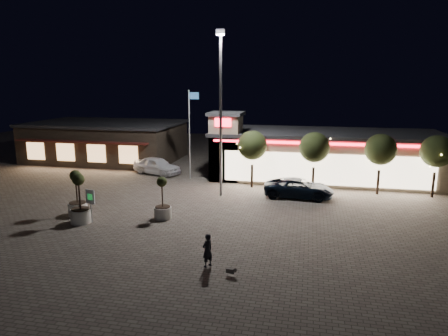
% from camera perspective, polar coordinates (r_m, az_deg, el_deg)
% --- Properties ---
extents(ground, '(90.00, 90.00, 0.00)m').
position_cam_1_polar(ground, '(24.50, -9.23, -8.66)').
color(ground, '#665D52').
rests_on(ground, ground).
extents(retail_building, '(20.40, 8.40, 6.10)m').
position_cam_1_polar(retail_building, '(37.66, 13.42, 1.95)').
color(retail_building, tan).
rests_on(retail_building, ground).
extents(restaurant_building, '(16.40, 11.00, 4.30)m').
position_cam_1_polar(restaurant_building, '(47.46, -16.40, 3.77)').
color(restaurant_building, '#382D23').
rests_on(restaurant_building, ground).
extents(floodlight_pole, '(0.60, 0.40, 12.38)m').
position_cam_1_polar(floodlight_pole, '(30.05, -0.47, 9.04)').
color(floodlight_pole, gray).
rests_on(floodlight_pole, ground).
extents(flagpole, '(0.95, 0.10, 8.00)m').
position_cam_1_polar(flagpole, '(36.05, -4.81, 5.87)').
color(flagpole, white).
rests_on(flagpole, ground).
extents(string_tree_a, '(2.42, 2.42, 4.79)m').
position_cam_1_polar(string_tree_a, '(32.99, 4.08, 3.24)').
color(string_tree_a, '#332319').
rests_on(string_tree_a, ground).
extents(string_tree_b, '(2.42, 2.42, 4.79)m').
position_cam_1_polar(string_tree_b, '(32.68, 12.80, 2.88)').
color(string_tree_b, '#332319').
rests_on(string_tree_b, ground).
extents(string_tree_c, '(2.42, 2.42, 4.79)m').
position_cam_1_polar(string_tree_c, '(33.13, 21.48, 2.46)').
color(string_tree_c, '#332319').
rests_on(string_tree_c, ground).
extents(string_tree_d, '(2.42, 2.42, 4.79)m').
position_cam_1_polar(string_tree_d, '(34.01, 28.13, 2.10)').
color(string_tree_d, '#332319').
rests_on(string_tree_d, ground).
extents(pickup_truck, '(5.29, 2.52, 1.46)m').
position_cam_1_polar(pickup_truck, '(31.08, 10.63, -2.83)').
color(pickup_truck, black).
rests_on(pickup_truck, ground).
extents(white_sedan, '(5.25, 3.57, 1.66)m').
position_cam_1_polar(white_sedan, '(38.82, -9.57, 0.34)').
color(white_sedan, white).
rests_on(white_sedan, ground).
extents(pedestrian, '(0.66, 0.71, 1.63)m').
position_cam_1_polar(pedestrian, '(19.37, -2.39, -11.66)').
color(pedestrian, black).
rests_on(pedestrian, ground).
extents(dog, '(0.52, 0.23, 0.28)m').
position_cam_1_polar(dog, '(18.67, 1.16, -14.43)').
color(dog, '#59514C').
rests_on(dog, ground).
extents(planter_left, '(1.24, 1.24, 3.06)m').
position_cam_1_polar(planter_left, '(28.15, -20.21, -4.50)').
color(planter_left, silver).
rests_on(planter_left, ground).
extents(planter_mid, '(1.29, 1.29, 3.17)m').
position_cam_1_polar(planter_mid, '(26.60, -19.82, -5.34)').
color(planter_mid, silver).
rests_on(planter_mid, ground).
extents(planter_right, '(1.13, 1.13, 2.77)m').
position_cam_1_polar(planter_right, '(26.14, -8.76, -5.32)').
color(planter_right, silver).
rests_on(planter_right, ground).
extents(valet_sign, '(0.69, 0.25, 2.13)m').
position_cam_1_polar(valet_sign, '(26.28, -18.54, -4.30)').
color(valet_sign, gray).
rests_on(valet_sign, ground).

